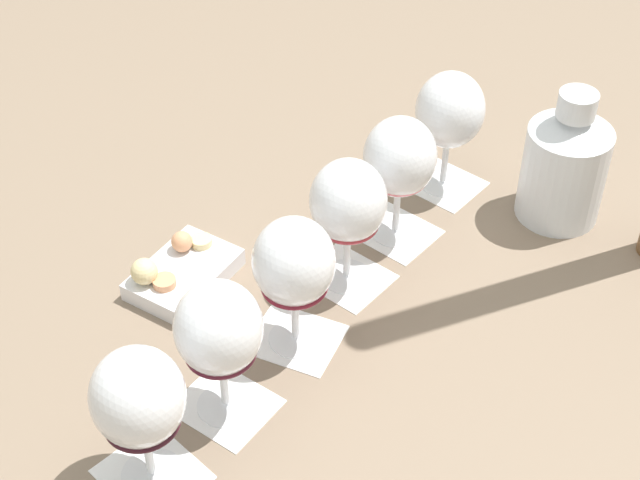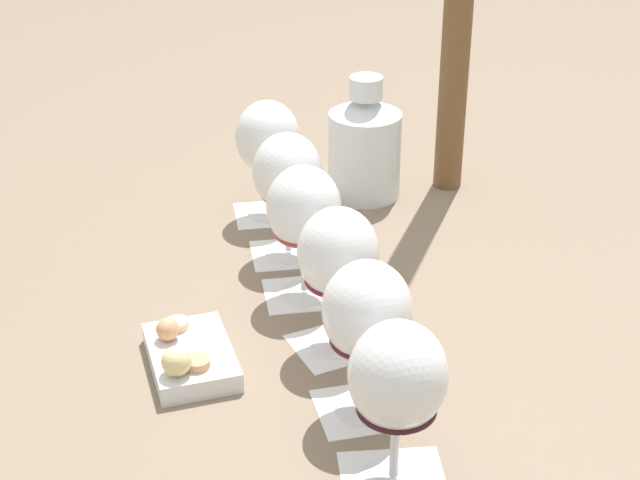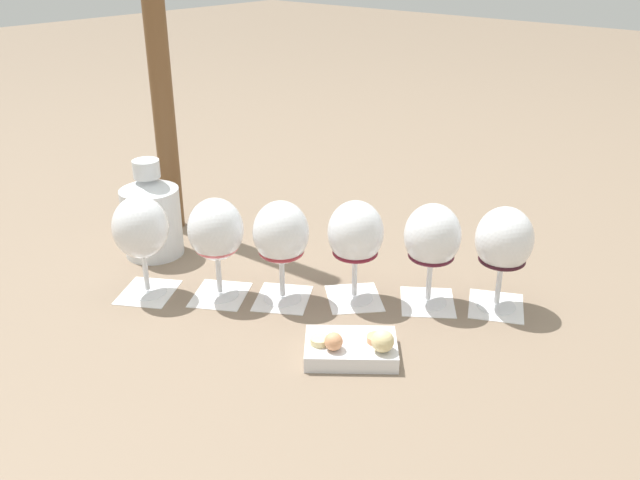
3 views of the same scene
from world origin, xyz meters
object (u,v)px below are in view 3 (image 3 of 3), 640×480
at_px(snack_dish, 353,347).
at_px(ceramic_vase, 151,214).
at_px(wine_glass_0, 141,231).
at_px(wine_glass_5, 504,243).
at_px(wine_glass_2, 281,237).
at_px(wine_glass_3, 356,236).
at_px(umbrella_pole, 153,2).
at_px(wine_glass_1, 216,234).
at_px(wine_glass_4, 432,239).

bearing_deg(snack_dish, ceramic_vase, 176.72).
bearing_deg(wine_glass_0, wine_glass_5, 35.90).
bearing_deg(ceramic_vase, snack_dish, -3.28).
bearing_deg(ceramic_vase, wine_glass_5, 22.01).
distance_m(wine_glass_2, wine_glass_3, 0.13).
relative_size(wine_glass_3, umbrella_pole, 0.19).
relative_size(wine_glass_1, wine_glass_5, 1.00).
distance_m(wine_glass_2, umbrella_pole, 0.54).
bearing_deg(wine_glass_0, umbrella_pole, 132.73).
bearing_deg(umbrella_pole, ceramic_vase, -53.81).
height_order(wine_glass_0, ceramic_vase, ceramic_vase).
bearing_deg(wine_glass_4, wine_glass_2, -142.41).
xyz_separation_m(ceramic_vase, snack_dish, (0.52, -0.03, -0.07)).
xyz_separation_m(wine_glass_5, ceramic_vase, (-0.62, -0.25, -0.04)).
height_order(wine_glass_1, ceramic_vase, ceramic_vase).
bearing_deg(wine_glass_2, ceramic_vase, -174.49).
height_order(wine_glass_3, ceramic_vase, ceramic_vase).
bearing_deg(wine_glass_4, wine_glass_3, -145.63).
height_order(wine_glass_5, umbrella_pole, umbrella_pole).
height_order(wine_glass_1, wine_glass_3, same).
bearing_deg(wine_glass_5, wine_glass_2, -143.66).
height_order(wine_glass_1, wine_glass_2, same).
height_order(wine_glass_2, wine_glass_4, same).
bearing_deg(wine_glass_0, wine_glass_3, 37.16).
height_order(wine_glass_0, snack_dish, wine_glass_0).
xyz_separation_m(wine_glass_1, wine_glass_5, (0.39, 0.28, 0.00)).
distance_m(wine_glass_1, wine_glass_5, 0.48).
xyz_separation_m(wine_glass_2, ceramic_vase, (-0.32, -0.03, -0.04)).
bearing_deg(wine_glass_1, wine_glass_2, 33.98).
bearing_deg(wine_glass_3, wine_glass_4, 34.37).
height_order(wine_glass_1, umbrella_pole, umbrella_pole).
relative_size(ceramic_vase, snack_dish, 1.17).
bearing_deg(wine_glass_2, wine_glass_1, -146.02).
bearing_deg(snack_dish, wine_glass_0, -168.87).
height_order(wine_glass_3, wine_glass_4, same).
bearing_deg(wine_glass_4, umbrella_pole, -173.27).
height_order(wine_glass_0, wine_glass_3, same).
bearing_deg(umbrella_pole, snack_dish, -13.33).
distance_m(wine_glass_1, wine_glass_3, 0.24).
bearing_deg(snack_dish, wine_glass_3, 127.21).
relative_size(wine_glass_0, wine_glass_1, 1.00).
height_order(wine_glass_3, umbrella_pole, umbrella_pole).
bearing_deg(snack_dish, wine_glass_1, -179.67).
xyz_separation_m(wine_glass_3, wine_glass_5, (0.20, 0.14, 0.00)).
bearing_deg(wine_glass_1, wine_glass_4, 36.48).
relative_size(wine_glass_4, snack_dish, 1.08).
height_order(wine_glass_1, wine_glass_4, same).
xyz_separation_m(wine_glass_0, umbrella_pole, (-0.21, 0.22, 0.34)).
distance_m(wine_glass_2, ceramic_vase, 0.32).
bearing_deg(wine_glass_2, umbrella_pole, 168.39).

